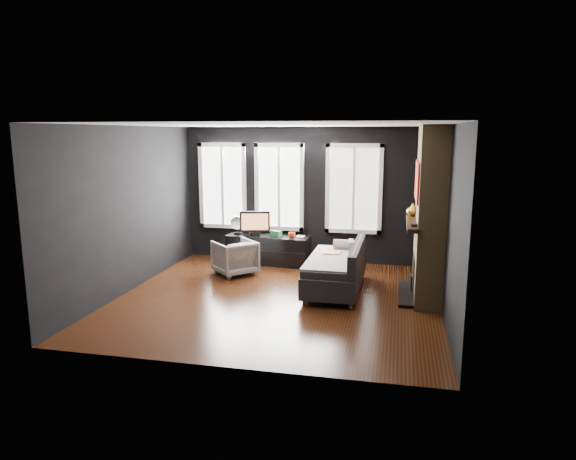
% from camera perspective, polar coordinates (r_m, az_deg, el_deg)
% --- Properties ---
extents(floor, '(5.00, 5.00, 0.00)m').
position_cam_1_polar(floor, '(8.22, -1.13, -7.57)').
color(floor, black).
rests_on(floor, ground).
extents(ceiling, '(5.00, 5.00, 0.00)m').
position_cam_1_polar(ceiling, '(7.80, -1.21, 11.61)').
color(ceiling, white).
rests_on(ceiling, ground).
extents(wall_back, '(5.00, 0.02, 2.70)m').
position_cam_1_polar(wall_back, '(10.32, 2.05, 3.90)').
color(wall_back, black).
rests_on(wall_back, ground).
extents(wall_left, '(0.02, 5.00, 2.70)m').
position_cam_1_polar(wall_left, '(8.81, -17.20, 2.23)').
color(wall_left, black).
rests_on(wall_left, ground).
extents(wall_right, '(0.02, 5.00, 2.70)m').
position_cam_1_polar(wall_right, '(7.72, 17.20, 1.07)').
color(wall_right, black).
rests_on(wall_right, ground).
extents(windows, '(4.00, 0.16, 1.76)m').
position_cam_1_polar(windows, '(10.30, -0.45, 9.64)').
color(windows, white).
rests_on(windows, wall_back).
extents(fireplace, '(0.70, 1.62, 2.70)m').
position_cam_1_polar(fireplace, '(8.29, 15.49, 1.81)').
color(fireplace, '#93724C').
rests_on(fireplace, floor).
extents(sofa, '(0.97, 1.90, 0.82)m').
position_cam_1_polar(sofa, '(8.53, 5.24, -4.07)').
color(sofa, '#252527').
rests_on(sofa, floor).
extents(stripe_pillow, '(0.11, 0.35, 0.34)m').
position_cam_1_polar(stripe_pillow, '(8.92, 6.99, -2.25)').
color(stripe_pillow, gray).
rests_on(stripe_pillow, sofa).
extents(armchair, '(0.94, 0.93, 0.70)m').
position_cam_1_polar(armchair, '(9.52, -5.93, -2.85)').
color(armchair, white).
rests_on(armchair, floor).
extents(media_console, '(1.69, 0.64, 0.57)m').
position_cam_1_polar(media_console, '(10.27, -2.20, -2.18)').
color(media_console, black).
rests_on(media_console, floor).
extents(monitor, '(0.62, 0.27, 0.55)m').
position_cam_1_polar(monitor, '(10.23, -3.70, 0.94)').
color(monitor, black).
rests_on(monitor, media_console).
extents(desk_fan, '(0.30, 0.30, 0.38)m').
position_cam_1_polar(desk_fan, '(10.38, -5.66, 0.57)').
color(desk_fan, '#9C9C9C').
rests_on(desk_fan, media_console).
extents(mug, '(0.16, 0.15, 0.13)m').
position_cam_1_polar(mug, '(10.01, 0.42, -0.45)').
color(mug, red).
rests_on(mug, media_console).
extents(book, '(0.15, 0.02, 0.21)m').
position_cam_1_polar(book, '(10.07, 0.97, -0.16)').
color(book, '#BEB397').
rests_on(book, media_console).
extents(storage_box, '(0.24, 0.20, 0.11)m').
position_cam_1_polar(storage_box, '(10.13, -1.34, -0.39)').
color(storage_box, '#2A663B').
rests_on(storage_box, media_console).
extents(mantel_vase, '(0.22, 0.23, 0.20)m').
position_cam_1_polar(mantel_vase, '(8.73, 13.69, 2.20)').
color(mantel_vase, gold).
rests_on(mantel_vase, fireplace).
extents(mantel_clock, '(0.15, 0.15, 0.04)m').
position_cam_1_polar(mantel_clock, '(7.76, 13.82, 0.53)').
color(mantel_clock, black).
rests_on(mantel_clock, fireplace).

